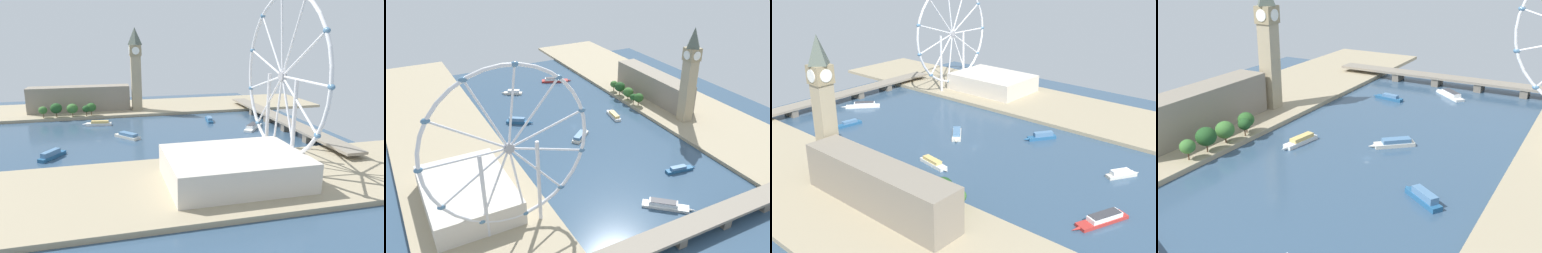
% 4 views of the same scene
% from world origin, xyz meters
% --- Properties ---
extents(ground_plane, '(405.93, 405.93, 0.00)m').
position_xyz_m(ground_plane, '(0.00, 0.00, 0.00)').
color(ground_plane, '#334C66').
extents(riverbank_left, '(90.00, 520.00, 3.00)m').
position_xyz_m(riverbank_left, '(-117.96, 0.00, 1.50)').
color(riverbank_left, tan).
rests_on(riverbank_left, ground_plane).
extents(clock_tower, '(13.30, 13.30, 90.11)m').
position_xyz_m(clock_tower, '(-98.60, 42.55, 49.86)').
color(clock_tower, tan).
rests_on(clock_tower, riverbank_left).
extents(parliament_block, '(22.00, 107.99, 27.12)m').
position_xyz_m(parliament_block, '(-107.79, -19.45, 16.56)').
color(parliament_block, gray).
rests_on(parliament_block, riverbank_left).
extents(tree_row_embankment, '(12.25, 56.76, 14.50)m').
position_xyz_m(tree_row_embankment, '(-79.07, -28.97, 11.41)').
color(tree_row_embankment, '#513823').
rests_on(tree_row_embankment, riverbank_left).
extents(river_bridge, '(217.93, 16.11, 8.43)m').
position_xyz_m(river_bridge, '(0.00, 168.72, 6.41)').
color(river_bridge, gray).
rests_on(river_bridge, ground_plane).
extents(tour_boat_0, '(30.73, 28.01, 4.98)m').
position_xyz_m(tour_boat_0, '(2.93, 139.68, 2.04)').
color(tour_boat_0, white).
rests_on(tour_boat_0, ground_plane).
extents(tour_boat_2, '(9.47, 28.39, 4.69)m').
position_xyz_m(tour_boat_2, '(-44.60, -0.15, 1.99)').
color(tour_boat_2, white).
rests_on(tour_boat_2, ground_plane).
extents(tour_boat_3, '(26.68, 8.28, 4.44)m').
position_xyz_m(tour_boat_3, '(-36.48, 108.94, 1.78)').
color(tour_boat_3, '#235684').
rests_on(tour_boat_3, ground_plane).
extents(tour_boat_5, '(24.28, 18.44, 5.90)m').
position_xyz_m(tour_boat_5, '(45.28, -31.33, 2.47)').
color(tour_boat_5, '#235684').
rests_on(tour_boat_5, ground_plane).
extents(tour_boat_6, '(24.49, 21.61, 4.74)m').
position_xyz_m(tour_boat_6, '(6.26, 23.76, 2.03)').
color(tour_boat_6, beige).
rests_on(tour_boat_6, ground_plane).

